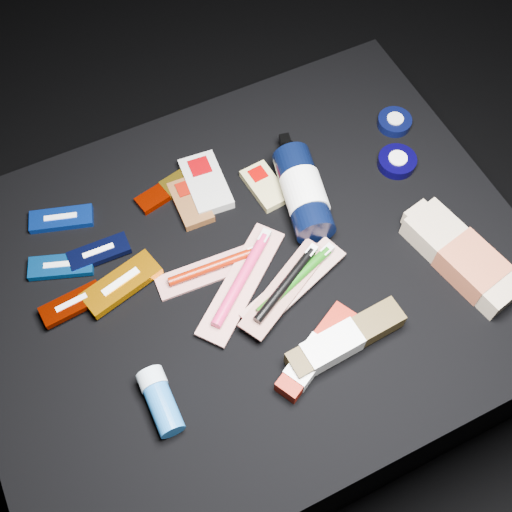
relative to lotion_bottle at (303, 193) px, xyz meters
name	(u,v)px	position (x,y,z in m)	size (l,w,h in m)	color
ground	(252,349)	(-0.15, -0.08, -0.44)	(3.00, 3.00, 0.00)	black
cloth_table	(252,315)	(-0.15, -0.08, -0.24)	(0.98, 0.78, 0.40)	black
luna_bar_0	(61,219)	(-0.41, 0.16, -0.03)	(0.12, 0.07, 0.01)	#0B2E9B
luna_bar_1	(61,266)	(-0.44, 0.06, -0.03)	(0.12, 0.08, 0.01)	#084998
luna_bar_2	(99,252)	(-0.37, 0.06, -0.02)	(0.11, 0.04, 0.01)	black
luna_bar_3	(122,284)	(-0.36, -0.02, -0.02)	(0.15, 0.08, 0.02)	#BC6B02
luna_bar_4	(72,304)	(-0.45, -0.02, -0.02)	(0.11, 0.05, 0.01)	#690E00
clif_bar_0	(190,201)	(-0.19, 0.09, -0.03)	(0.06, 0.11, 0.02)	brown
clif_bar_1	(205,181)	(-0.14, 0.12, -0.03)	(0.08, 0.13, 0.02)	#AAAAA3
clif_bar_2	(264,185)	(-0.05, 0.06, -0.03)	(0.06, 0.10, 0.02)	tan
power_bar	(170,188)	(-0.21, 0.13, -0.03)	(0.13, 0.06, 0.02)	#881100
lotion_bottle	(303,193)	(0.00, 0.00, 0.00)	(0.11, 0.23, 0.07)	black
cream_tin_upper	(394,122)	(0.25, 0.09, -0.03)	(0.07, 0.07, 0.02)	black
cream_tin_lower	(397,162)	(0.20, 0.00, -0.03)	(0.07, 0.07, 0.02)	black
bodywash_bottle	(463,259)	(0.19, -0.24, -0.01)	(0.12, 0.24, 0.05)	tan
deodorant_stick	(160,400)	(-0.38, -0.24, -0.02)	(0.04, 0.11, 0.04)	#1A5EA8
toothbrush_pack_0	(215,268)	(-0.20, -0.06, -0.03)	(0.21, 0.06, 0.02)	beige
toothbrush_pack_1	(242,280)	(-0.17, -0.10, -0.02)	(0.22, 0.19, 0.03)	silver
toothbrush_pack_2	(295,281)	(-0.09, -0.15, -0.01)	(0.22, 0.12, 0.02)	beige
toothbrush_pack_3	(286,285)	(-0.11, -0.15, -0.01)	(0.20, 0.14, 0.02)	#A59F99
toothpaste_carton_red	(313,355)	(-0.13, -0.27, -0.02)	(0.18, 0.12, 0.03)	maroon
toothpaste_carton_green	(341,342)	(-0.08, -0.28, -0.01)	(0.21, 0.06, 0.04)	#403115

